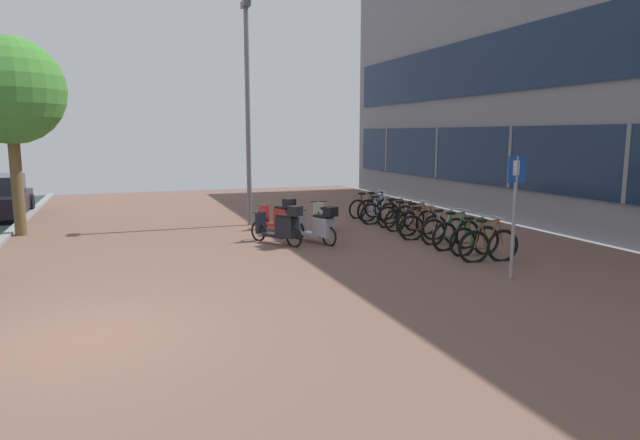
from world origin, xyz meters
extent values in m
cube|color=brown|center=(4.80, 0.00, -0.03)|extent=(14.40, 40.00, 0.05)
cube|color=#152540|center=(12.16, 2.00, 2.07)|extent=(0.08, 30.72, 1.91)
cube|color=#152540|center=(12.16, 2.00, 5.05)|extent=(0.08, 30.72, 1.91)
cube|color=slate|center=(12.15, 2.00, 2.07)|extent=(0.10, 0.12, 1.91)
cube|color=slate|center=(12.15, 6.27, 2.07)|extent=(0.10, 0.12, 1.91)
cube|color=slate|center=(12.15, 10.53, 2.07)|extent=(0.10, 0.12, 1.91)
cube|color=slate|center=(12.15, 14.80, 2.07)|extent=(0.10, 0.12, 1.91)
torus|color=black|center=(7.81, 1.93, 0.34)|extent=(0.76, 0.19, 0.75)
torus|color=black|center=(8.47, 1.82, 0.34)|extent=(0.76, 0.19, 0.75)
cylinder|color=brown|center=(8.21, 1.87, 0.61)|extent=(0.33, 0.09, 0.66)
cylinder|color=brown|center=(8.01, 1.90, 0.59)|extent=(0.15, 0.06, 0.60)
cylinder|color=brown|center=(8.15, 1.87, 0.91)|extent=(0.41, 0.10, 0.09)
cylinder|color=brown|center=(7.93, 1.91, 0.31)|extent=(0.26, 0.07, 0.08)
cylinder|color=brown|center=(7.88, 1.92, 0.61)|extent=(0.17, 0.05, 0.55)
cylinder|color=brown|center=(8.41, 1.83, 0.64)|extent=(0.15, 0.05, 0.60)
cube|color=black|center=(7.95, 1.91, 0.92)|extent=(0.23, 0.12, 0.06)
cylinder|color=#ADADB2|center=(8.35, 1.84, 0.98)|extent=(0.10, 0.48, 0.02)
torus|color=black|center=(7.95, 2.57, 0.32)|extent=(0.71, 0.09, 0.71)
torus|color=black|center=(8.58, 2.55, 0.32)|extent=(0.71, 0.09, 0.71)
cylinder|color=#29692E|center=(8.33, 2.56, 0.58)|extent=(0.31, 0.05, 0.62)
cylinder|color=#29692E|center=(8.14, 2.56, 0.55)|extent=(0.14, 0.04, 0.57)
cylinder|color=#29692E|center=(8.28, 2.56, 0.86)|extent=(0.39, 0.05, 0.08)
cylinder|color=#29692E|center=(8.07, 2.57, 0.30)|extent=(0.25, 0.04, 0.08)
cylinder|color=#29692E|center=(8.02, 2.57, 0.58)|extent=(0.16, 0.03, 0.52)
cylinder|color=#29692E|center=(8.52, 2.55, 0.60)|extent=(0.14, 0.03, 0.57)
cube|color=black|center=(8.09, 2.56, 0.87)|extent=(0.22, 0.10, 0.06)
cylinder|color=#ADADB2|center=(8.47, 2.55, 0.93)|extent=(0.04, 0.48, 0.02)
torus|color=black|center=(7.88, 3.21, 0.33)|extent=(0.74, 0.14, 0.74)
torus|color=black|center=(8.56, 3.27, 0.33)|extent=(0.74, 0.14, 0.74)
cylinder|color=#2E6A37|center=(8.29, 3.25, 0.60)|extent=(0.34, 0.06, 0.65)
cylinder|color=#2E6A37|center=(8.08, 3.23, 0.57)|extent=(0.15, 0.05, 0.59)
cylinder|color=#2E6A37|center=(8.23, 3.24, 0.89)|extent=(0.42, 0.07, 0.09)
cylinder|color=#2E6A37|center=(8.01, 3.22, 0.31)|extent=(0.27, 0.05, 0.08)
cylinder|color=#2E6A37|center=(7.95, 3.22, 0.60)|extent=(0.18, 0.04, 0.54)
cylinder|color=#2E6A37|center=(8.50, 3.27, 0.62)|extent=(0.16, 0.04, 0.59)
cube|color=black|center=(8.03, 3.23, 0.90)|extent=(0.23, 0.11, 0.06)
cylinder|color=#ADADB2|center=(8.44, 3.26, 0.96)|extent=(0.06, 0.48, 0.02)
torus|color=black|center=(8.00, 3.94, 0.32)|extent=(0.71, 0.11, 0.70)
torus|color=black|center=(8.64, 3.90, 0.32)|extent=(0.71, 0.11, 0.70)
cylinder|color=#B1AEBB|center=(8.38, 3.92, 0.57)|extent=(0.31, 0.06, 0.62)
cylinder|color=#B1AEBB|center=(8.19, 3.93, 0.55)|extent=(0.14, 0.04, 0.56)
cylinder|color=#B1AEBB|center=(8.33, 3.92, 0.85)|extent=(0.39, 0.06, 0.08)
cylinder|color=#B1AEBB|center=(8.12, 3.94, 0.29)|extent=(0.25, 0.04, 0.08)
cylinder|color=#B1AEBB|center=(8.07, 3.94, 0.57)|extent=(0.17, 0.04, 0.51)
cylinder|color=#B1AEBB|center=(8.58, 3.91, 0.60)|extent=(0.15, 0.04, 0.56)
cube|color=black|center=(8.14, 3.94, 0.87)|extent=(0.23, 0.10, 0.06)
cylinder|color=#ADADB2|center=(8.52, 3.91, 0.92)|extent=(0.05, 0.48, 0.02)
torus|color=black|center=(7.79, 4.67, 0.32)|extent=(0.70, 0.21, 0.70)
torus|color=black|center=(8.41, 4.54, 0.32)|extent=(0.70, 0.21, 0.70)
cylinder|color=brown|center=(8.16, 4.59, 0.57)|extent=(0.31, 0.10, 0.62)
cylinder|color=brown|center=(7.98, 4.63, 0.55)|extent=(0.14, 0.06, 0.56)
cylinder|color=brown|center=(8.11, 4.60, 0.85)|extent=(0.38, 0.11, 0.08)
cylinder|color=brown|center=(7.91, 4.64, 0.29)|extent=(0.25, 0.08, 0.08)
cylinder|color=brown|center=(7.86, 4.65, 0.57)|extent=(0.16, 0.06, 0.51)
cylinder|color=brown|center=(8.36, 4.56, 0.59)|extent=(0.15, 0.06, 0.56)
cube|color=black|center=(7.93, 4.64, 0.86)|extent=(0.23, 0.13, 0.06)
cylinder|color=#ADADB2|center=(8.30, 4.57, 0.92)|extent=(0.12, 0.48, 0.02)
torus|color=black|center=(8.01, 5.28, 0.33)|extent=(0.73, 0.09, 0.72)
torus|color=black|center=(8.63, 5.30, 0.33)|extent=(0.73, 0.09, 0.72)
cylinder|color=brown|center=(8.38, 5.29, 0.59)|extent=(0.31, 0.04, 0.63)
cylinder|color=brown|center=(8.19, 5.29, 0.56)|extent=(0.14, 0.04, 0.58)
cylinder|color=brown|center=(8.33, 5.29, 0.87)|extent=(0.38, 0.05, 0.08)
cylinder|color=brown|center=(8.12, 5.28, 0.30)|extent=(0.24, 0.04, 0.08)
cylinder|color=brown|center=(8.07, 5.28, 0.59)|extent=(0.16, 0.03, 0.53)
cylinder|color=brown|center=(8.57, 5.30, 0.61)|extent=(0.14, 0.03, 0.58)
cube|color=black|center=(8.14, 5.28, 0.89)|extent=(0.22, 0.10, 0.06)
cylinder|color=#ADADB2|center=(8.52, 5.29, 0.95)|extent=(0.04, 0.48, 0.02)
torus|color=black|center=(8.00, 5.98, 0.31)|extent=(0.70, 0.09, 0.70)
torus|color=black|center=(8.61, 5.96, 0.31)|extent=(0.70, 0.09, 0.70)
cylinder|color=black|center=(8.36, 5.97, 0.56)|extent=(0.30, 0.04, 0.61)
cylinder|color=black|center=(8.18, 5.97, 0.54)|extent=(0.13, 0.04, 0.55)
cylinder|color=black|center=(8.31, 5.97, 0.84)|extent=(0.37, 0.05, 0.08)
cylinder|color=black|center=(8.11, 5.98, 0.29)|extent=(0.24, 0.04, 0.08)
cylinder|color=black|center=(8.06, 5.98, 0.56)|extent=(0.16, 0.03, 0.51)
cylinder|color=black|center=(8.55, 5.96, 0.59)|extent=(0.14, 0.03, 0.55)
cube|color=black|center=(8.13, 5.98, 0.85)|extent=(0.22, 0.10, 0.06)
cylinder|color=#ADADB2|center=(8.50, 5.97, 0.91)|extent=(0.04, 0.48, 0.02)
torus|color=black|center=(8.08, 6.66, 0.31)|extent=(0.69, 0.07, 0.69)
torus|color=black|center=(8.67, 6.65, 0.31)|extent=(0.69, 0.07, 0.69)
cylinder|color=black|center=(8.44, 6.65, 0.56)|extent=(0.30, 0.04, 0.61)
cylinder|color=black|center=(8.26, 6.65, 0.54)|extent=(0.13, 0.04, 0.55)
cylinder|color=black|center=(8.39, 6.65, 0.83)|extent=(0.36, 0.04, 0.08)
cylinder|color=black|center=(8.19, 6.65, 0.29)|extent=(0.23, 0.03, 0.07)
cylinder|color=black|center=(8.14, 6.65, 0.56)|extent=(0.16, 0.03, 0.50)
cylinder|color=black|center=(8.62, 6.65, 0.58)|extent=(0.14, 0.03, 0.55)
cube|color=black|center=(8.21, 6.65, 0.85)|extent=(0.22, 0.09, 0.06)
cylinder|color=#ADADB2|center=(8.57, 6.65, 0.90)|extent=(0.03, 0.48, 0.02)
torus|color=black|center=(7.88, 7.37, 0.32)|extent=(0.71, 0.14, 0.70)
torus|color=black|center=(8.48, 7.31, 0.32)|extent=(0.71, 0.14, 0.70)
cylinder|color=#AEAFB7|center=(8.24, 7.33, 0.57)|extent=(0.30, 0.06, 0.62)
cylinder|color=#AEAFB7|center=(8.06, 7.35, 0.55)|extent=(0.14, 0.05, 0.56)
cylinder|color=#AEAFB7|center=(8.19, 7.33, 0.85)|extent=(0.37, 0.07, 0.08)
cylinder|color=#AEAFB7|center=(7.99, 7.35, 0.29)|extent=(0.24, 0.05, 0.08)
cylinder|color=#AEAFB7|center=(7.94, 7.36, 0.57)|extent=(0.16, 0.04, 0.51)
cylinder|color=#AEAFB7|center=(8.43, 7.31, 0.59)|extent=(0.14, 0.04, 0.56)
cube|color=black|center=(8.01, 7.35, 0.86)|extent=(0.23, 0.11, 0.06)
cylinder|color=#ADADB2|center=(8.37, 7.32, 0.92)|extent=(0.07, 0.48, 0.02)
torus|color=black|center=(8.04, 7.99, 0.34)|extent=(0.75, 0.14, 0.75)
torus|color=black|center=(8.71, 8.05, 0.34)|extent=(0.75, 0.14, 0.75)
cylinder|color=navy|center=(8.44, 8.02, 0.61)|extent=(0.33, 0.07, 0.66)
cylinder|color=navy|center=(8.24, 8.01, 0.58)|extent=(0.15, 0.05, 0.60)
cylinder|color=navy|center=(8.39, 8.02, 0.90)|extent=(0.41, 0.07, 0.09)
cylinder|color=navy|center=(8.16, 8.00, 0.31)|extent=(0.26, 0.05, 0.08)
cylinder|color=navy|center=(8.11, 7.99, 0.61)|extent=(0.17, 0.04, 0.55)
cylinder|color=navy|center=(8.65, 8.04, 0.63)|extent=(0.15, 0.04, 0.60)
cube|color=black|center=(8.18, 8.00, 0.92)|extent=(0.23, 0.11, 0.06)
cylinder|color=#ADADB2|center=(8.59, 8.04, 0.98)|extent=(0.07, 0.48, 0.02)
torus|color=black|center=(8.00, 8.67, 0.30)|extent=(0.67, 0.13, 0.67)
torus|color=black|center=(8.61, 8.73, 0.30)|extent=(0.67, 0.13, 0.67)
cylinder|color=brown|center=(8.37, 8.71, 0.54)|extent=(0.30, 0.06, 0.59)
cylinder|color=brown|center=(8.19, 8.69, 0.52)|extent=(0.14, 0.05, 0.53)
cylinder|color=brown|center=(8.32, 8.70, 0.81)|extent=(0.37, 0.07, 0.08)
cylinder|color=brown|center=(8.12, 8.68, 0.28)|extent=(0.24, 0.05, 0.07)
cylinder|color=brown|center=(8.07, 8.68, 0.54)|extent=(0.16, 0.04, 0.49)
cylinder|color=brown|center=(8.56, 8.72, 0.57)|extent=(0.14, 0.04, 0.53)
cube|color=black|center=(8.14, 8.68, 0.83)|extent=(0.23, 0.11, 0.06)
cylinder|color=#ADADB2|center=(8.50, 8.72, 0.88)|extent=(0.07, 0.48, 0.02)
torus|color=black|center=(6.14, 6.47, 0.23)|extent=(0.10, 0.52, 0.52)
torus|color=black|center=(6.26, 7.73, 0.23)|extent=(0.10, 0.52, 0.52)
cube|color=silver|center=(6.20, 7.10, 0.21)|extent=(0.34, 0.73, 0.08)
cube|color=silver|center=(6.16, 6.70, 0.41)|extent=(0.35, 0.58, 0.41)
cube|color=black|center=(6.16, 6.70, 0.65)|extent=(0.31, 0.53, 0.06)
cylinder|color=silver|center=(6.25, 7.71, 0.49)|extent=(0.08, 0.13, 0.52)
cube|color=silver|center=(6.25, 7.63, 0.47)|extent=(0.33, 0.11, 0.52)
cylinder|color=black|center=(6.25, 7.68, 0.75)|extent=(0.52, 0.08, 0.03)
torus|color=black|center=(5.48, 4.73, 0.24)|extent=(0.25, 0.50, 0.52)
torus|color=black|center=(5.01, 5.85, 0.24)|extent=(0.25, 0.50, 0.52)
cube|color=#A6A8B6|center=(5.25, 5.29, 0.21)|extent=(0.52, 0.74, 0.08)
cube|color=#A6A8B6|center=(5.40, 4.93, 0.45)|extent=(0.48, 0.61, 0.48)
cube|color=black|center=(5.40, 4.93, 0.72)|extent=(0.43, 0.55, 0.06)
cylinder|color=#A6A8B6|center=(5.02, 5.83, 0.49)|extent=(0.11, 0.14, 0.52)
cube|color=#A6A8B6|center=(5.05, 5.76, 0.47)|extent=(0.33, 0.20, 0.52)
cylinder|color=black|center=(5.03, 5.81, 0.75)|extent=(0.49, 0.23, 0.03)
cube|color=black|center=(5.50, 4.68, 0.87)|extent=(0.37, 0.37, 0.24)
torus|color=black|center=(4.99, 6.66, 0.23)|extent=(0.26, 0.49, 0.51)
torus|color=black|center=(4.49, 7.70, 0.23)|extent=(0.26, 0.49, 0.51)
cube|color=#B32020|center=(4.74, 7.18, 0.21)|extent=(0.53, 0.71, 0.08)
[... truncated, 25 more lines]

